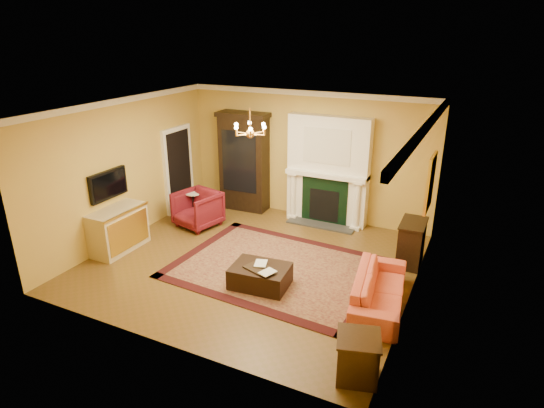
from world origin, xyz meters
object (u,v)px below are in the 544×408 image
Objects in this scene: console_table at (411,244)px; end_table at (357,358)px; pedestal_table at (194,204)px; commode at (118,229)px; leather_ottoman at (260,276)px; china_cabinet at (245,164)px; coral_sofa at (380,285)px; wingback_armchair at (197,207)px.

end_table is at bearing -92.17° from console_table.
console_table is (0.06, 3.49, 0.12)m from end_table.
commode is (-0.49, -1.97, 0.04)m from pedestal_table.
end_table is 0.60× the size of leather_ottoman.
leather_ottoman is at bearing -139.07° from console_table.
china_cabinet reaches higher than coral_sofa.
wingback_armchair reaches higher than leather_ottoman.
coral_sofa is at bearing -19.10° from pedestal_table.
wingback_armchair reaches higher than coral_sofa.
end_table is at bearing -20.83° from wingback_armchair.
wingback_armchair is at bearing 65.82° from commode.
console_table is at bearing 0.33° from pedestal_table.
coral_sofa reaches higher than end_table.
wingback_armchair is at bearing -177.73° from console_table.
coral_sofa is at bearing 3.53° from leather_ottoman.
pedestal_table is 3.43m from leather_ottoman.
leather_ottoman is (-2.23, -2.02, -0.22)m from console_table.
commode reaches higher than pedestal_table.
china_cabinet is at bearing 69.54° from commode.
leather_ottoman is at bearing -59.58° from china_cabinet.
leather_ottoman is (-2.03, -0.32, -0.18)m from coral_sofa.
console_table reaches higher than leather_ottoman.
end_table is at bearing -15.24° from commode.
end_table is 2.62m from leather_ottoman.
commode is (-0.77, -1.71, -0.01)m from wingback_armchair.
console_table is at bearing -14.58° from coral_sofa.
coral_sofa is 2.06m from leather_ottoman.
wingback_armchair is 3.06m from leather_ottoman.
china_cabinet is at bearing 132.26° from end_table.
wingback_armchair is (-0.42, -1.48, -0.71)m from china_cabinet.
china_cabinet is at bearing 117.51° from leather_ottoman.
pedestal_table is 5.10m from coral_sofa.
commode is at bearing -161.26° from console_table.
commode reaches higher than console_table.
pedestal_table is 0.83× the size of console_table.
leather_ottoman is at bearing -35.47° from pedestal_table.
coral_sofa is (4.82, -1.67, -0.02)m from pedestal_table.
console_table is at bearing -18.02° from china_cabinet.
pedestal_table is at bearing 76.18° from commode.
commode is (-1.19, -3.19, -0.71)m from china_cabinet.
coral_sofa is 2.34× the size of console_table.
leather_ottoman is at bearing -0.32° from commode.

